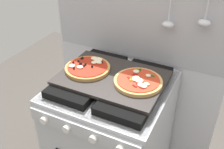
% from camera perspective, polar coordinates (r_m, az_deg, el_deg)
% --- Properties ---
extents(kitchen_backsplash, '(1.10, 0.09, 1.55)m').
position_cam_1_polar(kitchen_backsplash, '(1.70, 5.04, 1.48)').
color(kitchen_backsplash, silver).
rests_on(kitchen_backsplash, ground_plane).
extents(stove, '(0.60, 0.64, 0.90)m').
position_cam_1_polar(stove, '(1.67, -0.03, -13.88)').
color(stove, '#B7BABF').
rests_on(stove, ground_plane).
extents(baking_tray, '(0.54, 0.38, 0.02)m').
position_cam_1_polar(baking_tray, '(1.38, -0.00, -0.63)').
color(baking_tray, '#2D2826').
rests_on(baking_tray, stove).
extents(pizza_left, '(0.24, 0.24, 0.03)m').
position_cam_1_polar(pizza_left, '(1.43, -5.26, 1.52)').
color(pizza_left, '#C18947').
rests_on(pizza_left, baking_tray).
extents(pizza_right, '(0.24, 0.24, 0.03)m').
position_cam_1_polar(pizza_right, '(1.32, 5.72, -1.41)').
color(pizza_right, tan).
rests_on(pizza_right, baking_tray).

